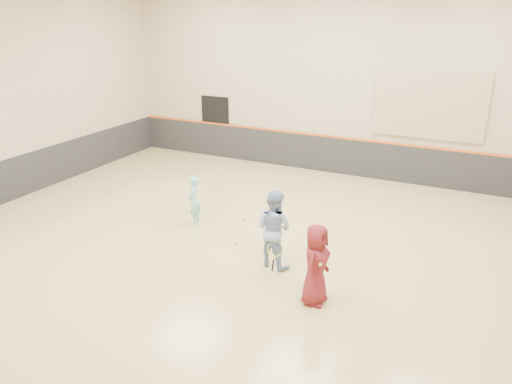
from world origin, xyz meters
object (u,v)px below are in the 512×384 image
at_px(girl, 194,200).
at_px(spare_racket, 190,208).
at_px(instructor, 274,229).
at_px(young_man, 316,264).

relative_size(girl, spare_racket, 1.75).
height_order(instructor, young_man, instructor).
xyz_separation_m(young_man, spare_racket, (-4.59, 2.81, -0.76)).
height_order(young_man, spare_racket, young_man).
bearing_deg(instructor, spare_racket, -16.74).
relative_size(young_man, spare_racket, 2.21).
height_order(instructor, spare_racket, instructor).
bearing_deg(instructor, girl, -10.38).
height_order(girl, spare_racket, girl).
relative_size(instructor, spare_racket, 2.39).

